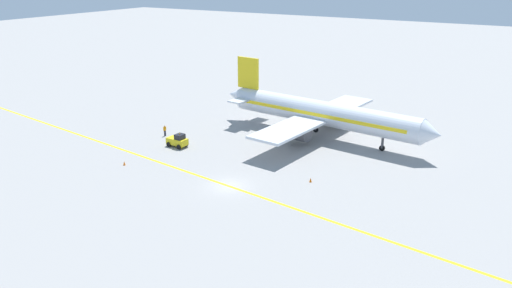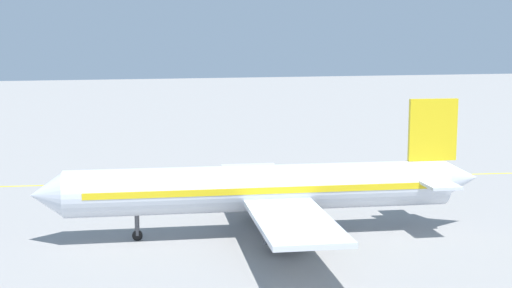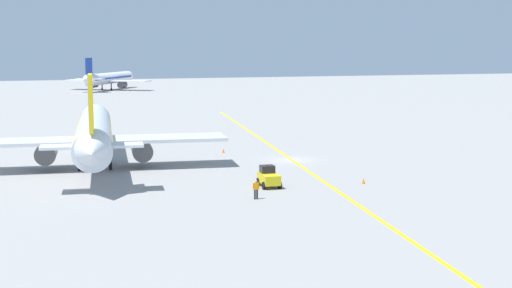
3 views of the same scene
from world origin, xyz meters
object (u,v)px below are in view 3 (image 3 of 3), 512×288
at_px(baggage_tug_white, 269,177).
at_px(traffic_cone_mid_apron, 223,151).
at_px(airplane_at_gate, 94,134).
at_px(airplane_distant_taxiing, 109,79).
at_px(traffic_cone_near_nose, 364,181).
at_px(ground_crew_worker, 256,189).

relative_size(baggage_tug_white, traffic_cone_mid_apron, 5.58).
distance_m(airplane_at_gate, baggage_tug_white, 21.35).
relative_size(airplane_at_gate, airplane_distant_taxiing, 1.24).
relative_size(traffic_cone_near_nose, traffic_cone_mid_apron, 1.00).
bearing_deg(traffic_cone_near_nose, airplane_distant_taxiing, 92.69).
bearing_deg(traffic_cone_near_nose, baggage_tug_white, 171.19).
bearing_deg(baggage_tug_white, traffic_cone_near_nose, -8.81).
bearing_deg(airplane_at_gate, traffic_cone_mid_apron, 20.72).
height_order(airplane_distant_taxiing, baggage_tug_white, airplane_distant_taxiing).
bearing_deg(baggage_tug_white, ground_crew_worker, -120.20).
height_order(airplane_at_gate, baggage_tug_white, airplane_at_gate).
bearing_deg(traffic_cone_near_nose, airplane_at_gate, 144.25).
relative_size(airplane_distant_taxiing, ground_crew_worker, 17.06).
bearing_deg(ground_crew_worker, traffic_cone_near_nose, 15.86).
xyz_separation_m(airplane_at_gate, traffic_cone_near_nose, (23.50, -16.92, -3.43)).
height_order(airplane_at_gate, ground_crew_worker, airplane_at_gate).
relative_size(airplane_at_gate, ground_crew_worker, 21.16).
bearing_deg(ground_crew_worker, airplane_at_gate, 119.80).
height_order(baggage_tug_white, traffic_cone_near_nose, baggage_tug_white).
distance_m(airplane_distant_taxiing, ground_crew_worker, 154.15).
bearing_deg(traffic_cone_mid_apron, ground_crew_worker, -99.32).
bearing_deg(baggage_tug_white, airplane_distant_taxiing, 89.23).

